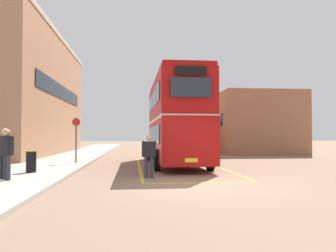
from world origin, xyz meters
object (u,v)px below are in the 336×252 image
(single_deck_bus, at_px, (188,135))
(litter_bin, at_px, (31,161))
(pedestrian_waiting_near, at_px, (4,149))
(pedestrian_boarding, at_px, (149,153))
(pedestrian_waiting_far, at_px, (7,150))
(bus_stop_sign, at_px, (76,136))
(double_decker_bus, at_px, (175,120))

(single_deck_bus, xyz_separation_m, litter_bin, (-9.59, -19.88, -1.06))
(single_deck_bus, distance_m, pedestrian_waiting_near, 24.06)
(pedestrian_boarding, bearing_deg, litter_bin, 166.04)
(pedestrian_waiting_far, relative_size, bus_stop_sign, 0.70)
(pedestrian_boarding, xyz_separation_m, pedestrian_waiting_near, (-4.99, -0.88, 0.20))
(bus_stop_sign, bearing_deg, single_deck_bus, 60.59)
(pedestrian_boarding, distance_m, bus_stop_sign, 6.90)
(double_decker_bus, height_order, pedestrian_waiting_near, double_decker_bus)
(single_deck_bus, relative_size, litter_bin, 10.51)
(pedestrian_waiting_far, distance_m, litter_bin, 2.40)
(bus_stop_sign, bearing_deg, pedestrian_waiting_far, -98.63)
(pedestrian_waiting_near, bearing_deg, single_deck_bus, 65.78)
(single_deck_bus, distance_m, pedestrian_waiting_far, 24.24)
(litter_bin, bearing_deg, pedestrian_boarding, -13.96)
(double_decker_bus, height_order, bus_stop_sign, double_decker_bus)
(pedestrian_boarding, bearing_deg, bus_stop_sign, 123.08)
(pedestrian_boarding, height_order, pedestrian_waiting_far, pedestrian_waiting_far)
(single_deck_bus, height_order, litter_bin, single_deck_bus)
(pedestrian_waiting_far, xyz_separation_m, bus_stop_sign, (1.05, 6.92, 0.49))
(pedestrian_waiting_near, height_order, bus_stop_sign, bus_stop_sign)
(pedestrian_waiting_near, distance_m, bus_stop_sign, 6.77)
(litter_bin, height_order, bus_stop_sign, bus_stop_sign)
(pedestrian_waiting_near, bearing_deg, litter_bin, 82.42)
(bus_stop_sign, bearing_deg, litter_bin, -101.92)
(pedestrian_boarding, distance_m, pedestrian_waiting_far, 4.94)
(double_decker_bus, xyz_separation_m, bus_stop_sign, (-5.44, 0.07, -0.89))
(pedestrian_boarding, xyz_separation_m, bus_stop_sign, (-3.75, 5.76, 0.67))
(pedestrian_waiting_far, bearing_deg, pedestrian_boarding, 13.59)
(single_deck_bus, height_order, bus_stop_sign, single_deck_bus)
(pedestrian_boarding, relative_size, bus_stop_sign, 0.68)
(bus_stop_sign, bearing_deg, pedestrian_boarding, -56.92)
(double_decker_bus, xyz_separation_m, litter_bin, (-6.41, -4.52, -1.93))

